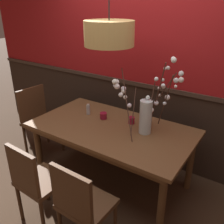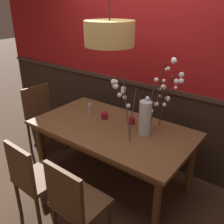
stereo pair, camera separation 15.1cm
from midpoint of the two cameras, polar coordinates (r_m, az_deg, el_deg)
ground_plane at (r=3.20m, az=1.40°, el=-15.37°), size 24.00×24.00×0.00m
back_wall at (r=3.17m, az=9.93°, el=12.84°), size 5.45×0.14×2.88m
dining_table at (r=2.82m, az=1.54°, el=-4.87°), size 1.77×0.98×0.75m
chair_near_side_right at (r=2.23m, az=-6.32°, el=-19.60°), size 0.43×0.39×0.89m
chair_near_side_left at (r=2.54m, az=-15.77°, el=-14.03°), size 0.42×0.41×0.89m
chair_far_side_left at (r=3.70m, az=6.64°, el=-0.06°), size 0.41×0.41×0.93m
chair_far_side_right at (r=3.47m, az=14.13°, el=-2.68°), size 0.48×0.44×0.89m
chair_head_west_end at (r=3.69m, az=-14.34°, el=-0.75°), size 0.45×0.48×0.94m
vase_with_blossoms at (r=2.58m, az=9.51°, el=0.29°), size 0.60×0.61×0.79m
candle_holder_nearer_center at (r=2.84m, az=6.06°, el=-1.98°), size 0.07×0.07×0.08m
candle_holder_nearer_edge at (r=2.96m, az=-0.24°, el=-0.79°), size 0.08×0.08×0.08m
condiment_bottle at (r=3.08m, az=-3.59°, el=0.69°), size 0.05×0.05×0.13m
pendant_lamp at (r=2.54m, az=1.22°, el=17.36°), size 0.49×0.49×1.27m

